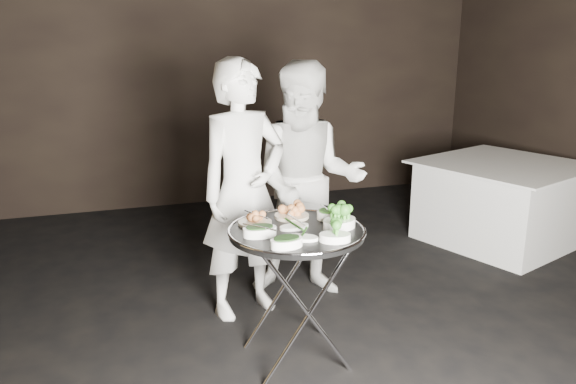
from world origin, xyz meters
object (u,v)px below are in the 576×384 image
object	(u,v)px
waiter_left	(244,191)
waiter_right	(308,182)
dining_table	(501,202)
tray_stand	(296,290)
serving_tray	(297,231)

from	to	relation	value
waiter_left	waiter_right	distance (m)	0.51
waiter_right	dining_table	bearing A→B (deg)	33.57
tray_stand	waiter_right	xyz separation A→B (m)	(0.36, 0.82, 0.39)
waiter_left	dining_table	world-z (taller)	waiter_left
dining_table	serving_tray	bearing A→B (deg)	-151.63
tray_stand	dining_table	bearing A→B (deg)	28.37
serving_tray	waiter_right	world-z (taller)	waiter_right
serving_tray	waiter_left	size ratio (longest dim) A/B	0.45
serving_tray	waiter_left	xyz separation A→B (m)	(-0.13, 0.68, 0.06)
waiter_right	tray_stand	bearing A→B (deg)	-93.18
waiter_left	dining_table	distance (m)	2.61
tray_stand	waiter_left	size ratio (longest dim) A/B	0.46
tray_stand	waiter_left	bearing A→B (deg)	100.50
tray_stand	serving_tray	size ratio (longest dim) A/B	1.02
waiter_right	dining_table	xyz separation A→B (m)	(2.00, 0.46, -0.46)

